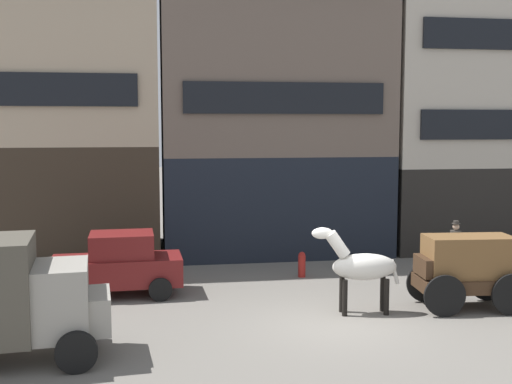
{
  "coord_description": "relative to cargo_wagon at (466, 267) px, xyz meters",
  "views": [
    {
      "loc": [
        -4.35,
        -14.94,
        4.93
      ],
      "look_at": [
        -1.64,
        1.98,
        3.12
      ],
      "focal_mm": 44.6,
      "sensor_mm": 36.0,
      "label": 1
    }
  ],
  "objects": [
    {
      "name": "ground_plane",
      "position": [
        -3.86,
        -0.67,
        -1.15
      ],
      "size": [
        120.0,
        120.0,
        0.0
      ],
      "primitive_type": "plane",
      "color": "slate"
    },
    {
      "name": "building_far_left",
      "position": [
        -12.29,
        9.25,
        5.07
      ],
      "size": [
        8.97,
        6.13,
        12.35
      ],
      "color": "#33281E",
      "rests_on": "ground_plane"
    },
    {
      "name": "building_center_left",
      "position": [
        -3.66,
        9.25,
        5.21
      ],
      "size": [
        9.0,
        6.13,
        12.64
      ],
      "color": "black",
      "rests_on": "ground_plane"
    },
    {
      "name": "building_center_right",
      "position": [
        4.77,
        9.24,
        7.36
      ],
      "size": [
        8.55,
        6.13,
        16.93
      ],
      "color": "black",
      "rests_on": "ground_plane"
    },
    {
      "name": "cargo_wagon",
      "position": [
        0.0,
        0.0,
        0.0
      ],
      "size": [
        3.01,
        1.73,
        1.98
      ],
      "color": "#3D2819",
      "rests_on": "ground_plane"
    },
    {
      "name": "draft_horse",
      "position": [
        -2.95,
        0.0,
        0.12
      ],
      "size": [
        2.35,
        0.73,
        2.3
      ],
      "color": "beige",
      "rests_on": "ground_plane"
    },
    {
      "name": "sedan_dark",
      "position": [
        -9.3,
        2.83,
        -0.23
      ],
      "size": [
        3.75,
        1.97,
        1.83
      ],
      "color": "maroon",
      "rests_on": "ground_plane"
    },
    {
      "name": "pedestrian_officer",
      "position": [
        1.54,
        3.73,
        -0.17
      ],
      "size": [
        0.48,
        0.48,
        1.79
      ],
      "color": "#38332D",
      "rests_on": "ground_plane"
    },
    {
      "name": "fire_hydrant_curbside",
      "position": [
        -3.54,
        4.18,
        -0.72
      ],
      "size": [
        0.24,
        0.24,
        0.83
      ],
      "color": "maroon",
      "rests_on": "ground_plane"
    }
  ]
}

